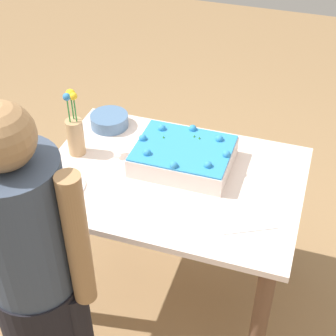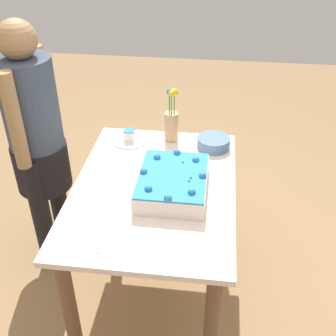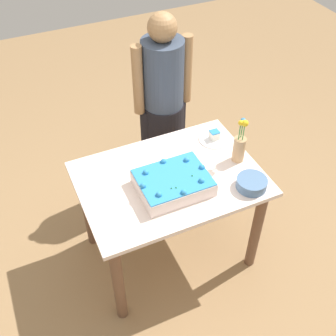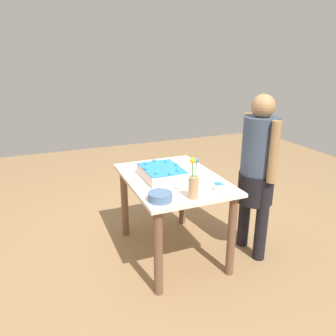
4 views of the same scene
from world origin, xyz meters
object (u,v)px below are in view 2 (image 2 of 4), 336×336
(cake_knife, at_px, (92,236))
(fruit_bowl, at_px, (213,143))
(flower_vase, at_px, (171,122))
(serving_plate_with_slice, at_px, (130,138))
(person_standing, at_px, (36,136))
(sheet_cake, at_px, (173,182))

(cake_knife, distance_m, fruit_bowl, 0.94)
(flower_vase, bearing_deg, serving_plate_with_slice, -80.79)
(serving_plate_with_slice, bearing_deg, fruit_bowl, 88.24)
(cake_knife, bearing_deg, fruit_bowl, -58.96)
(flower_vase, xyz_separation_m, person_standing, (0.20, -0.73, -0.03))
(sheet_cake, relative_size, person_standing, 0.28)
(cake_knife, height_order, fruit_bowl, fruit_bowl)
(sheet_cake, bearing_deg, person_standing, -109.76)
(cake_knife, bearing_deg, serving_plate_with_slice, -27.54)
(person_standing, bearing_deg, flower_vase, 15.46)
(flower_vase, bearing_deg, cake_knife, -15.84)
(fruit_bowl, bearing_deg, serving_plate_with_slice, -91.76)
(serving_plate_with_slice, distance_m, person_standing, 0.52)
(fruit_bowl, bearing_deg, flower_vase, -102.37)
(cake_knife, relative_size, fruit_bowl, 1.18)
(flower_vase, xyz_separation_m, fruit_bowl, (0.05, 0.25, -0.08))
(sheet_cake, height_order, flower_vase, flower_vase)
(sheet_cake, bearing_deg, cake_knife, -40.07)
(sheet_cake, xyz_separation_m, fruit_bowl, (-0.43, 0.18, -0.02))
(flower_vase, height_order, fruit_bowl, flower_vase)
(cake_knife, height_order, person_standing, person_standing)
(serving_plate_with_slice, bearing_deg, sheet_cake, 34.27)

